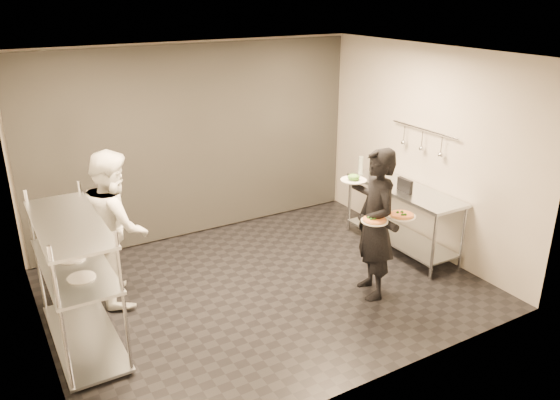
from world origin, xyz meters
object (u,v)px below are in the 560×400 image
prep_counter (403,208)px  bottle_clear (379,168)px  waiter (375,224)px  bottle_green (361,165)px  chef (116,226)px  pizza_plate_near (375,220)px  bottle_dark (372,164)px  pass_rack (76,277)px  pos_monitor (405,186)px  pizza_plate_far (402,215)px  salad_plate (354,179)px

prep_counter → bottle_clear: 0.71m
waiter → bottle_green: 1.84m
prep_counter → chef: 3.81m
pizza_plate_near → bottle_green: bearing=56.1°
bottle_green → bottle_dark: size_ratio=1.13×
prep_counter → chef: (-3.73, 0.74, 0.28)m
pass_rack → pizza_plate_near: (3.06, -0.89, 0.28)m
pass_rack → bottle_dark: (4.40, 0.80, 0.26)m
pos_monitor → bottle_green: (-0.02, 0.92, 0.03)m
bottle_dark → chef: bearing=-179.0°
pos_monitor → bottle_clear: bottle_clear is taller
chef → bottle_dark: size_ratio=8.07×
pizza_plate_far → salad_plate: size_ratio=1.03×
waiter → salad_plate: (-0.11, 0.30, 0.49)m
prep_counter → pizza_plate_near: pizza_plate_near is taller
pass_rack → salad_plate: size_ratio=5.28×
pass_rack → prep_counter: (4.33, 0.00, -0.14)m
bottle_clear → pos_monitor: bearing=-102.1°
pizza_plate_near → bottle_dark: (1.35, 1.70, -0.02)m
prep_counter → bottle_dark: bottle_dark is taller
pizza_plate_near → bottle_dark: bottle_dark is taller
prep_counter → bottle_dark: 0.90m
waiter → chef: (-2.61, 1.48, -0.00)m
waiter → pos_monitor: waiter is taller
bottle_clear → pizza_plate_near: bearing=-131.4°
pizza_plate_far → bottle_dark: (1.04, 1.80, -0.05)m
chef → bottle_dark: bearing=-80.9°
waiter → pizza_plate_near: bearing=-27.4°
pizza_plate_near → bottle_green: bottle_green is taller
prep_counter → pizza_plate_far: 1.46m
pizza_plate_near → pizza_plate_far: size_ratio=0.98×
pizza_plate_far → bottle_green: bottle_green is taller
pass_rack → pos_monitor: (4.21, -0.12, 0.24)m
pizza_plate_near → pos_monitor: (1.15, 0.77, -0.04)m
salad_plate → chef: bearing=154.8°
pass_rack → pizza_plate_far: bearing=-16.5°
salad_plate → bottle_green: (1.10, 1.24, -0.35)m
salad_plate → prep_counter: bearing=19.6°
waiter → pizza_plate_near: (-0.15, -0.16, 0.14)m
pass_rack → waiter: waiter is taller
pass_rack → prep_counter: pass_rack is taller
bottle_green → pizza_plate_far: bearing=-114.9°
pizza_plate_far → salad_plate: bearing=115.4°
prep_counter → pos_monitor: 0.42m
pos_monitor → chef: bearing=167.8°
pizza_plate_near → pos_monitor: pos_monitor is taller
pos_monitor → bottle_clear: 0.73m
chef → pizza_plate_near: (2.46, -1.63, 0.15)m
chef → pos_monitor: bearing=-95.3°
pass_rack → prep_counter: 4.33m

